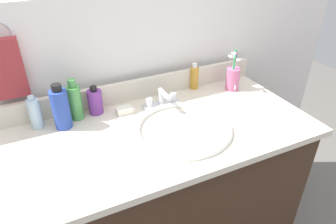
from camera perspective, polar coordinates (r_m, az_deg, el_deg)
The scene contains 14 objects.
vanity_cabinet at distance 1.45m, azimuth -0.74°, elevation -17.79°, with size 1.11×0.52×0.83m, color #382316.
countertop at distance 1.16m, azimuth -0.88°, elevation -3.75°, with size 1.16×0.56×0.03m, color beige.
backsplash at distance 1.34m, azimuth -5.71°, elevation 4.33°, with size 1.16×0.02×0.09m, color beige.
back_wall at distance 1.52m, azimuth -6.03°, elevation -3.24°, with size 2.26×0.04×1.30m, color white.
hand_towel at distance 1.23m, azimuth -28.03°, elevation 7.17°, with size 0.11×0.04×0.22m, color #A53338.
sink_basin at distance 1.16m, azimuth 2.81°, elevation -4.53°, with size 0.37×0.37×0.11m.
faucet at distance 1.28m, azimuth -1.18°, elevation 2.20°, with size 0.16×0.10×0.08m.
bottle_shampoo_blue at distance 1.18m, azimuth -19.56°, elevation 0.66°, with size 0.06×0.06×0.18m.
bottle_gel_clear at distance 1.23m, azimuth -23.77°, elevation -0.22°, with size 0.05×0.05×0.13m.
bottle_oil_amber at distance 1.42m, azimuth 4.97°, elevation 6.53°, with size 0.04×0.04×0.12m.
bottle_toner_green at distance 1.23m, azimuth -17.11°, elevation 1.89°, with size 0.05×0.05×0.17m.
bottle_cream_purple at distance 1.26m, azimuth -13.58°, elevation 1.96°, with size 0.06×0.06×0.12m.
cup_pink at distance 1.44m, azimuth 12.11°, elevation 6.29°, with size 0.07×0.07×0.19m.
soap_bar at distance 1.25m, azimuth -8.22°, elevation 0.33°, with size 0.06×0.04×0.02m, color white.
Camera 1 is at (-0.39, -0.86, 1.51)m, focal length 32.33 mm.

